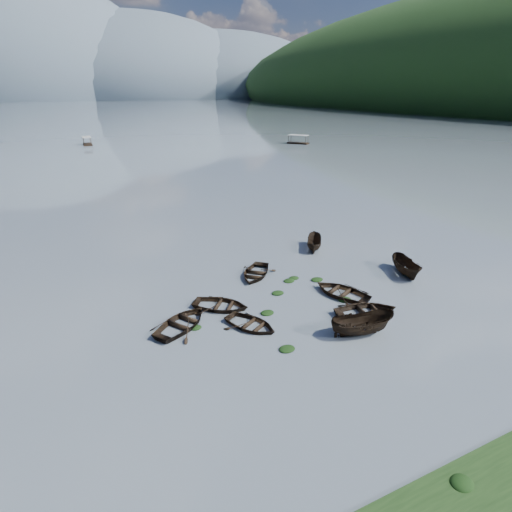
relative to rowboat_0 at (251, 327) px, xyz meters
name	(u,v)px	position (x,y,z in m)	size (l,w,h in m)	color
ground_plane	(327,341)	(4.22, -3.93, 0.00)	(2400.00, 2400.00, 0.00)	slate
haze_mtn_b	(29,98)	(-55.78, 896.07, 0.00)	(520.00, 520.00, 340.00)	#475666
haze_mtn_c	(137,98)	(144.22, 896.07, 0.00)	(520.00, 520.00, 260.00)	#475666
haze_mtn_d	(218,97)	(324.22, 896.07, 0.00)	(520.00, 520.00, 220.00)	#475666
rowboat_0	(251,327)	(0.00, 0.00, 0.00)	(3.06, 4.29, 0.89)	black
rowboat_1	(183,327)	(-4.65, 2.23, 0.00)	(3.56, 4.99, 1.03)	black
rowboat_2	(361,334)	(6.96, -4.23, 0.00)	(1.84, 4.89, 1.89)	black
rowboat_3	(341,295)	(9.28, 1.29, 0.00)	(3.58, 5.01, 1.04)	black
rowboat_4	(366,315)	(9.05, -2.32, 0.00)	(3.63, 5.09, 1.05)	black
rowboat_5	(405,274)	(17.44, 2.15, 0.00)	(1.76, 4.69, 1.81)	black
rowboat_6	(221,308)	(-1.06, 3.60, 0.00)	(3.32, 4.65, 0.96)	black
rowboat_7	(255,276)	(4.11, 8.00, 0.00)	(3.41, 4.78, 0.99)	black
rowboat_8	(314,249)	(13.02, 11.60, 0.00)	(1.57, 4.19, 1.62)	black
weed_clump_0	(267,313)	(2.01, 1.23, 0.00)	(1.10, 0.90, 0.24)	black
weed_clump_1	(278,294)	(4.35, 3.83, 0.00)	(1.11, 0.89, 0.24)	black
weed_clump_2	(287,350)	(1.10, -3.64, 0.00)	(1.16, 0.93, 0.25)	black
weed_clump_3	(294,279)	(7.16, 5.86, 0.00)	(0.96, 0.81, 0.21)	black
weed_clump_4	(345,300)	(8.94, 0.37, 0.00)	(1.18, 0.93, 0.24)	black
weed_clump_5	(196,328)	(-3.80, 1.61, 0.00)	(0.91, 0.74, 0.19)	black
weed_clump_6	(289,281)	(6.43, 5.54, 0.00)	(1.07, 0.89, 0.22)	black
weed_clump_7	(317,280)	(8.93, 4.63, 0.00)	(1.18, 0.94, 0.26)	black
pontoon_centre	(88,145)	(-3.62, 119.22, 0.00)	(2.60, 6.25, 2.40)	black
pontoon_right	(298,144)	(59.24, 93.08, 0.00)	(2.87, 6.89, 2.64)	black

